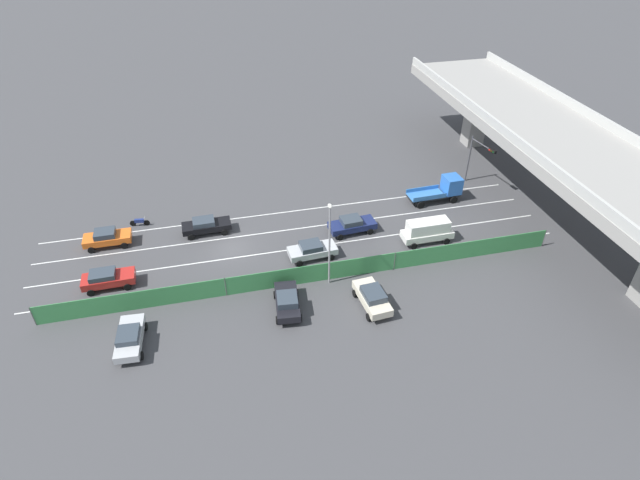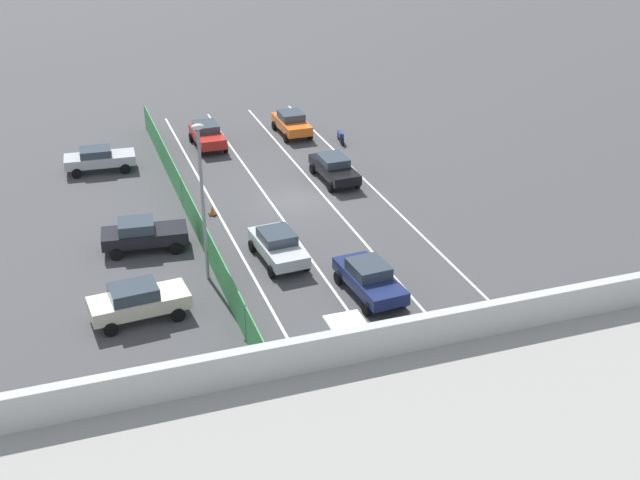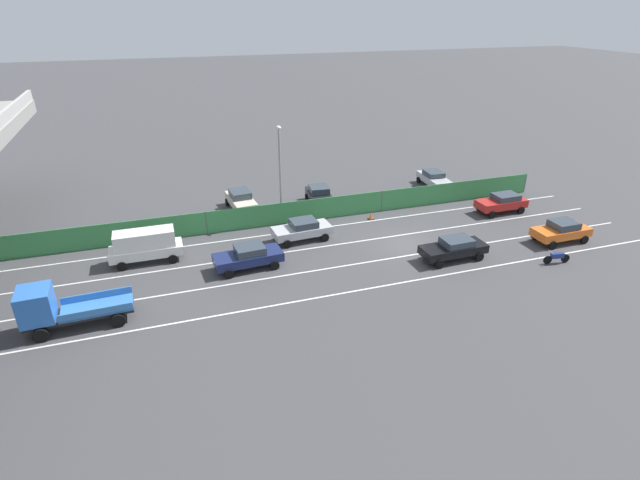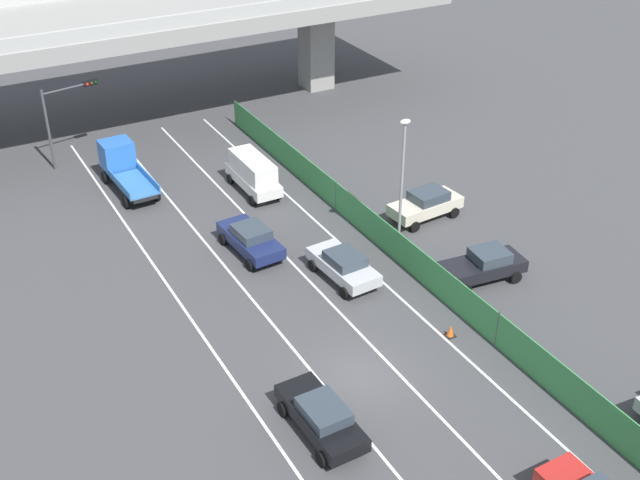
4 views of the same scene
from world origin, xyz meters
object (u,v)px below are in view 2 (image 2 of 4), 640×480
Objects in this scene: parked_sedan_dark at (143,234)px; parked_sedan_cream at (138,300)px; car_sedan_silver at (278,245)px; traffic_cone at (213,211)px; car_sedan_navy at (369,278)px; street_lamp at (202,189)px; parked_wagon_silver at (99,158)px; car_sedan_black at (334,167)px; car_sedan_red at (207,134)px; car_van_white at (357,360)px; motorcycle at (341,136)px; car_taxi_orange at (292,122)px; flatbed_truck_blue at (579,395)px.

parked_sedan_cream is at bearing 80.25° from parked_sedan_dark.
car_sedan_silver is 7.54× the size of traffic_cone.
parked_sedan_cream is at bearing -7.51° from car_sedan_navy.
street_lamp is (3.79, 0.64, 3.87)m from car_sedan_silver.
parked_sedan_dark is at bearing -58.53° from street_lamp.
parked_wagon_silver is 12.16m from parked_sedan_dark.
car_sedan_red is (6.25, -8.63, 0.04)m from car_sedan_black.
car_sedan_navy is at bearing -115.87° from car_van_white.
traffic_cone is at bearing 39.09° from motorcycle.
parked_sedan_cream is at bearing 57.33° from car_taxi_orange.
car_sedan_black is at bearing -155.84° from parked_sedan_dark.
car_taxi_orange is 19.49m from car_sedan_silver.
car_sedan_silver is (6.36, 9.19, 0.02)m from car_sedan_black.
car_sedan_navy is (-3.10, 4.71, 0.01)m from car_sedan_silver.
car_van_white is 7.28m from car_sedan_navy.
car_sedan_silver is (0.11, 17.82, -0.02)m from car_sedan_red.
car_sedan_black is 1.01× the size of car_sedan_navy.
car_van_white reaches higher than car_sedan_silver.
car_taxi_orange reaches higher than parked_wagon_silver.
car_taxi_orange is at bearing -109.26° from car_sedan_silver.
parked_sedan_dark is (13.05, -19.49, -0.43)m from flatbed_truck_blue.
car_van_white reaches higher than car_sedan_black.
car_taxi_orange is at bearing -174.72° from car_sedan_red.
parked_sedan_cream is at bearing -46.92° from car_van_white.
car_taxi_orange is at bearing -89.51° from flatbed_truck_blue.
parked_sedan_cream is 7.54× the size of traffic_cone.
motorcycle is 0.43× the size of parked_sedan_cream.
car_sedan_navy is at bearing 76.81° from car_sedan_black.
car_taxi_orange is 0.95× the size of parked_wagon_silver.
flatbed_truck_blue is at bearing 114.12° from parked_wagon_silver.
traffic_cone is at bearing -104.07° from street_lamp.
parked_sedan_dark is at bearing -67.02° from car_van_white.
car_sedan_black is 1.09× the size of car_sedan_red.
motorcycle reaches higher than traffic_cone.
car_taxi_orange is 2.23× the size of motorcycle.
car_van_white is at bearing 71.02° from motorcycle.
parked_wagon_silver is at bearing 0.09° from motorcycle.
motorcycle is at bearing 134.78° from car_taxi_orange.
street_lamp is at bearing 9.57° from car_sedan_silver.
parked_sedan_cream is at bearing 23.88° from car_sedan_silver.
car_sedan_black is 14.65m from street_lamp.
parked_sedan_dark reaches higher than car_sedan_black.
parked_wagon_silver reaches higher than car_sedan_black.
parked_sedan_cream is at bearing 70.20° from car_sedan_red.
traffic_cone is (11.17, 9.07, -0.18)m from motorcycle.
car_sedan_silver is (-0.07, -11.26, -0.40)m from car_van_white.
car_sedan_navy is 8.89m from street_lamp.
car_van_white is 0.85× the size of flatbed_truck_blue.
car_van_white is 16.03m from parked_sedan_dark.
car_sedan_red is at bearing -82.44° from car_sedan_navy.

